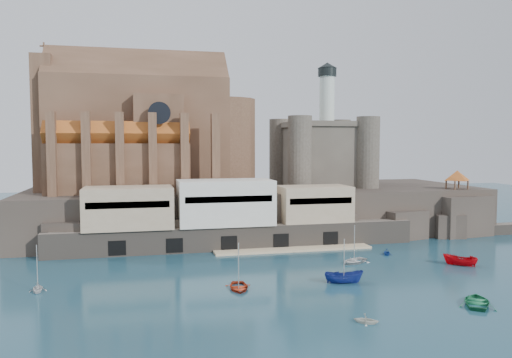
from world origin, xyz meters
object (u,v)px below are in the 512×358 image
at_px(church, 148,134).
at_px(boat_1, 366,323).
at_px(pavilion, 457,177).
at_px(castle_keep, 322,151).
at_px(boat_2, 344,283).
at_px(boat_0, 239,289).

xyz_separation_m(church, boat_1, (22.59, -62.30, -22.13)).
xyz_separation_m(church, pavilion, (66.13, -15.85, -9.40)).
relative_size(castle_keep, boat_2, 5.24).
bearing_deg(boat_2, castle_keep, -5.29).
bearing_deg(pavilion, boat_0, -151.07).
bearing_deg(boat_2, church, 40.87).
bearing_deg(boat_0, boat_2, 4.24).
distance_m(castle_keep, boat_2, 51.32).
bearing_deg(castle_keep, pavilion, -30.18).
relative_size(church, boat_0, 8.65).
relative_size(church, pavilion, 7.34).
bearing_deg(castle_keep, church, 178.89).
height_order(church, boat_0, church).
height_order(pavilion, boat_0, pavilion).
bearing_deg(boat_0, pavilion, 35.31).
height_order(castle_keep, boat_1, castle_keep).
bearing_deg(boat_0, church, 110.12).
relative_size(pavilion, boat_0, 1.18).
height_order(pavilion, boat_2, pavilion).
bearing_deg(boat_0, boat_1, -48.60).
height_order(boat_0, boat_1, boat_0).
height_order(castle_keep, boat_2, castle_keep).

